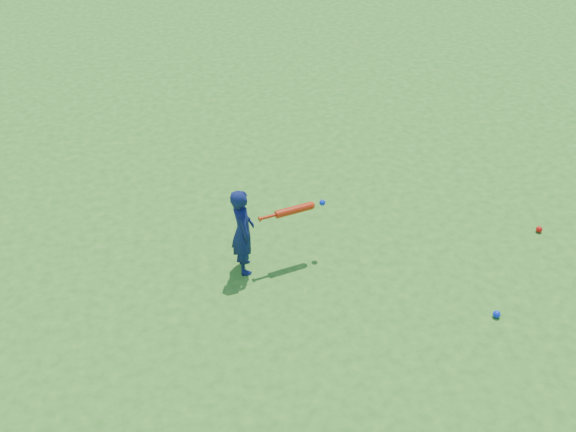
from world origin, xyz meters
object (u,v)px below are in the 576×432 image
Objects in this scene: child at (243,231)px; ground_ball_blue at (497,314)px; ground_ball_red at (539,229)px; bat_swing at (297,209)px.

child reaches higher than ground_ball_blue.
child is 3.39m from ground_ball_red.
bat_swing is at bearing -178.98° from ground_ball_red.
bat_swing reaches higher than ground_ball_blue.
ground_ball_blue is 2.21m from bat_swing.
child is at bearing -177.25° from ground_ball_red.
bat_swing is (-1.79, 1.15, 0.60)m from ground_ball_blue.
ground_ball_blue is at bearing -48.57° from bat_swing.
ground_ball_red is (3.36, 0.16, -0.46)m from child.
child is at bearing 175.36° from bat_swing.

